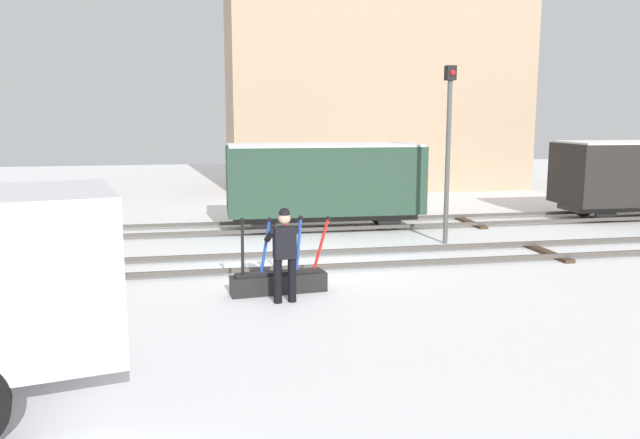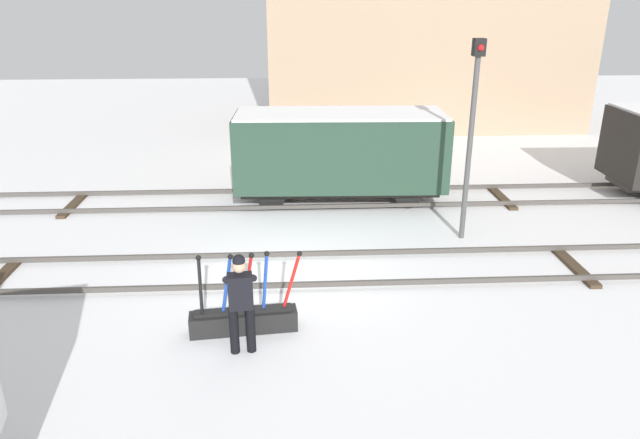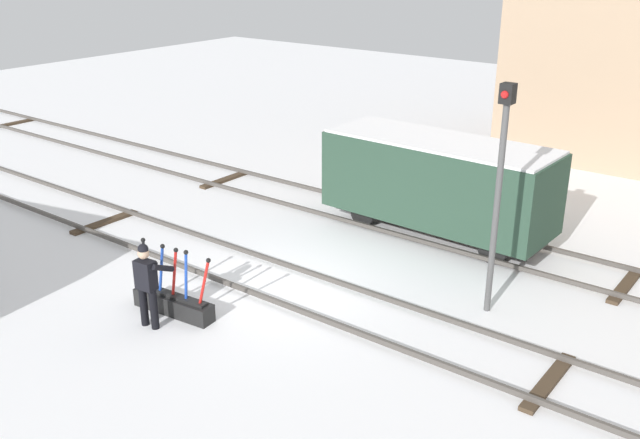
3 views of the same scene
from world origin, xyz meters
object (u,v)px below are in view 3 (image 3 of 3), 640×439
Objects in this scene: switch_lever_frame at (174,302)px; freight_car_mid_siding at (438,182)px; rail_worker at (147,280)px; signal_post at (499,180)px.

switch_lever_frame is 0.34× the size of freight_car_mid_siding.
freight_car_mid_siding is at bearing 65.80° from switch_lever_frame.
freight_car_mid_siding is at bearing 67.40° from rail_worker.
signal_post reaches higher than switch_lever_frame.
switch_lever_frame is 0.92m from rail_worker.
signal_post is at bearing 36.85° from rail_worker.
freight_car_mid_siding reaches higher than switch_lever_frame.
rail_worker is 0.38× the size of signal_post.
rail_worker is at bearing -105.00° from freight_car_mid_siding.
signal_post is at bearing -43.79° from freight_car_mid_siding.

